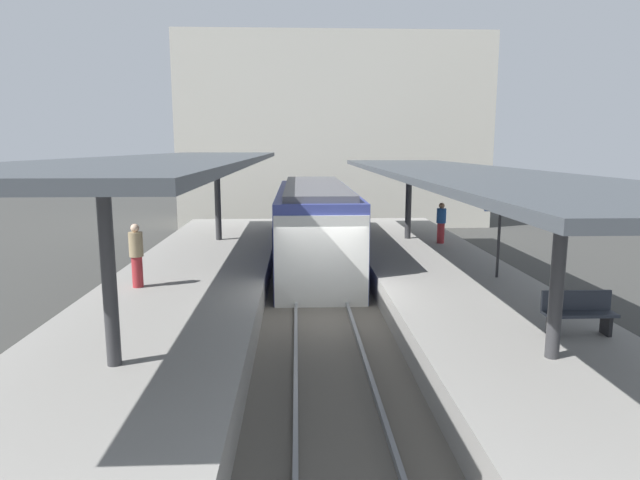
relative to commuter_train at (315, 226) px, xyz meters
The scene contains 14 objects.
ground_plane 6.51m from the commuter_train, 90.00° to the right, with size 80.00×80.00×0.00m, color #383835.
platform_left 7.44m from the commuter_train, 121.19° to the right, with size 4.40×28.00×1.00m, color gray.
platform_right 7.44m from the commuter_train, 58.81° to the right, with size 4.40×28.00×1.00m, color gray.
track_ballast 6.49m from the commuter_train, 90.00° to the right, with size 3.20×28.00×0.20m, color #59544C.
rail_near_side 6.49m from the commuter_train, 96.54° to the right, with size 0.08×28.00×0.14m, color slate.
rail_far_side 6.49m from the commuter_train, 83.46° to the right, with size 0.08×28.00×0.14m, color slate.
commuter_train is the anchor object (origin of this frame).
canopy_left 6.69m from the commuter_train, 127.92° to the right, with size 4.18×21.00×3.40m.
canopy_right 6.56m from the commuter_train, 52.08° to the right, with size 4.18×21.00×3.03m.
platform_bench 11.13m from the commuter_train, 64.13° to the right, with size 1.40×0.41×0.86m.
platform_sign 7.32m from the commuter_train, 46.44° to the right, with size 0.90×0.08×2.21m.
passenger_near_bench 7.70m from the commuter_train, 129.44° to the right, with size 0.36×0.36×1.69m.
passenger_mid_platform 4.85m from the commuter_train, ahead, with size 0.36×0.36×1.56m.
station_building_backdrop 14.31m from the commuter_train, 83.59° to the left, with size 18.00×6.00×11.00m, color beige.
Camera 1 is at (-0.67, -13.78, 4.67)m, focal length 30.43 mm.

